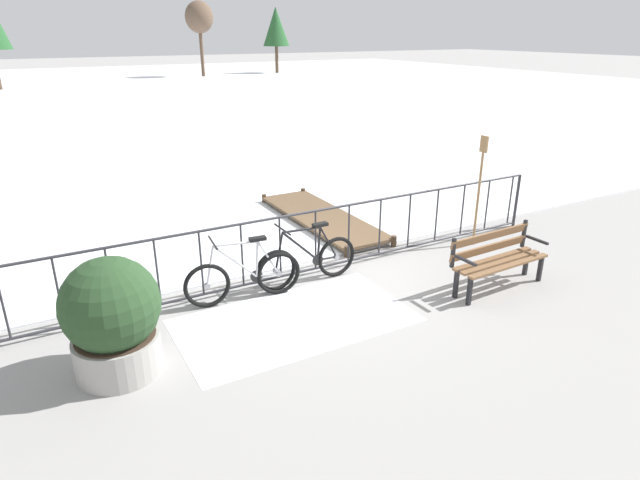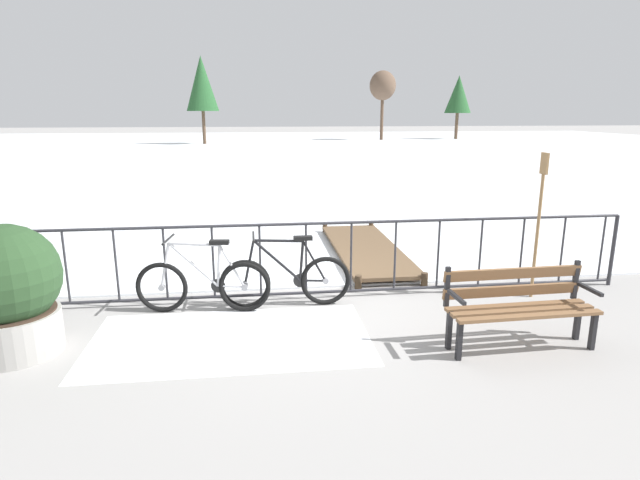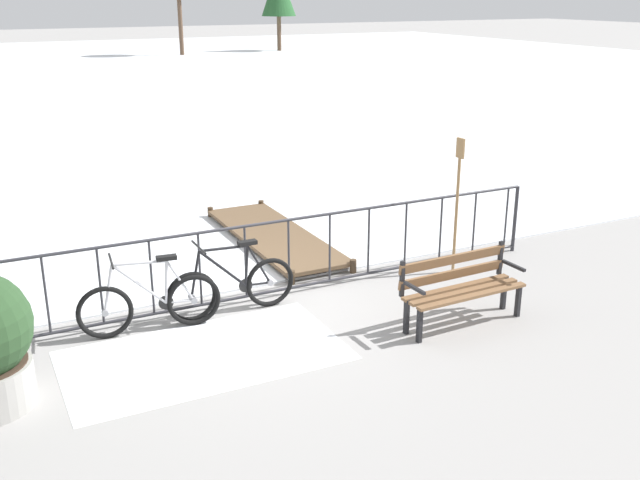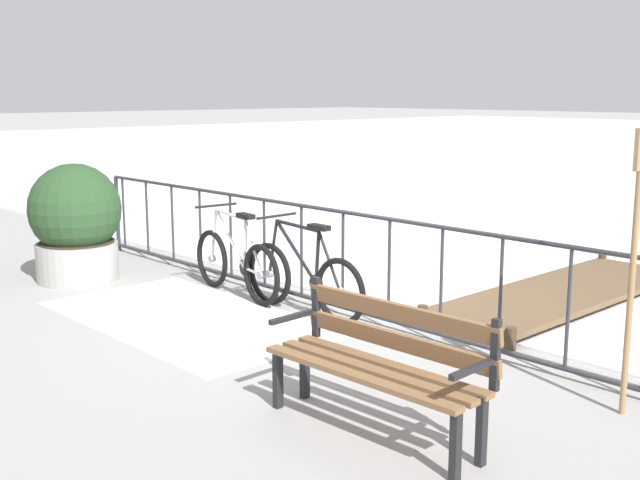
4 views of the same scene
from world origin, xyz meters
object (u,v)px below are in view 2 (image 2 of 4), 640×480
bicycle_second (203,284)px  park_bench (519,301)px  bicycle_near_railing (286,280)px  oar_upright (539,216)px  planter_with_shrub (8,290)px

bicycle_second → park_bench: (3.47, -1.43, 0.14)m
bicycle_near_railing → oar_upright: oar_upright is taller
bicycle_near_railing → park_bench: bicycle_near_railing is taller
bicycle_second → oar_upright: (4.45, -0.01, 0.77)m
bicycle_second → oar_upright: oar_upright is taller
bicycle_near_railing → oar_upright: 3.48m
oar_upright → park_bench: bearing=-124.4°
bicycle_near_railing → bicycle_second: (-1.05, -0.05, 0.00)m
bicycle_second → oar_upright: bearing=-0.1°
bicycle_second → park_bench: bicycle_second is taller
park_bench → oar_upright: (0.98, 1.42, 0.63)m
bicycle_near_railing → bicycle_second: bearing=-177.1°
bicycle_near_railing → planter_with_shrub: size_ratio=1.23×
bicycle_second → park_bench: size_ratio=1.06×
planter_with_shrub → oar_upright: oar_upright is taller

